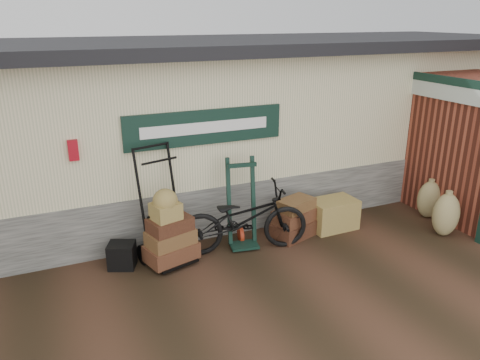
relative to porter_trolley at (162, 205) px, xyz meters
name	(u,v)px	position (x,y,z in m)	size (l,w,h in m)	color
ground	(248,261)	(1.16, -0.58, -0.92)	(80.00, 80.00, 0.00)	black
station_building	(190,124)	(1.15, 2.16, 0.70)	(14.40, 4.10, 3.20)	#4C4C47
brick_outbuilding	(431,134)	(5.86, 0.61, 0.38)	(1.71, 4.51, 2.62)	maroon
porter_trolley	(162,205)	(0.00, 0.00, 0.00)	(0.92, 0.69, 1.84)	black
green_barrow	(242,203)	(1.31, -0.02, -0.18)	(0.53, 0.45, 1.48)	black
suitcase_stack	(294,218)	(2.25, -0.10, -0.58)	(0.78, 0.49, 0.69)	#391C12
wicker_hamper	(333,214)	(3.05, -0.09, -0.65)	(0.82, 0.54, 0.54)	olive
black_trunk	(122,255)	(-0.65, 0.02, -0.73)	(0.39, 0.33, 0.39)	black
bicycle	(243,216)	(1.24, -0.23, -0.31)	(2.10, 0.73, 1.22)	black
burlap_sack_left	(429,199)	(4.98, -0.41, -0.56)	(0.45, 0.37, 0.71)	olive
burlap_sack_right	(446,215)	(4.65, -1.12, -0.53)	(0.48, 0.40, 0.77)	olive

